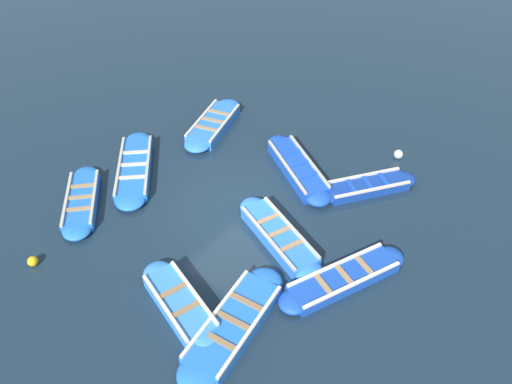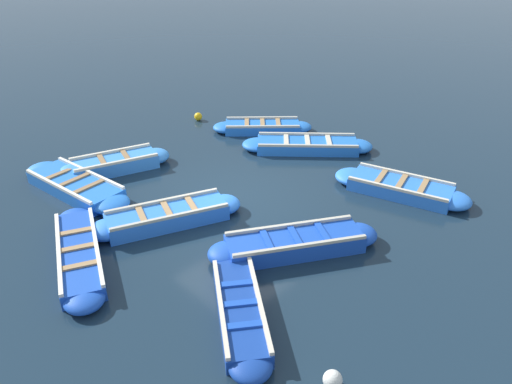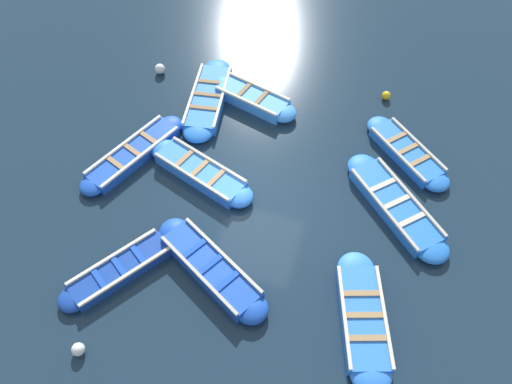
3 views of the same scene
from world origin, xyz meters
The scene contains 12 objects.
ground_plane centered at (0.00, 0.00, 0.00)m, with size 120.00×120.00×0.00m, color #162838.
boat_bow_out centered at (1.81, -0.28, 0.19)m, with size 3.63×2.01×0.44m.
boat_alongside centered at (3.96, -0.41, 0.16)m, with size 2.19×3.77×0.37m.
boat_near_quay centered at (0.51, 2.51, 0.19)m, with size 3.65×2.59×0.45m.
boat_tucked centered at (-3.32, 2.73, 0.17)m, with size 1.90×3.63×0.40m.
boat_outer_left centered at (1.25, -3.59, 0.20)m, with size 3.25×1.69×0.45m.
boat_drifting centered at (-3.66, -0.72, 0.16)m, with size 3.40×3.49×0.38m.
boat_stern_in centered at (2.69, 3.16, 0.15)m, with size 2.48×3.10×0.36m.
boat_inner_gap centered at (2.63, -3.21, 0.17)m, with size 1.45×3.92×0.40m.
boat_broadside centered at (-3.75, -2.73, 0.15)m, with size 2.93×2.82×0.36m.
buoy_orange_near centered at (-2.85, -5.01, 0.14)m, with size 0.28×0.28×0.28m, color #EAB214.
buoy_yellow_far centered at (2.72, 5.27, 0.15)m, with size 0.31×0.31×0.31m, color silver.
Camera 1 is at (7.15, -8.11, 10.37)m, focal length 35.00 mm.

